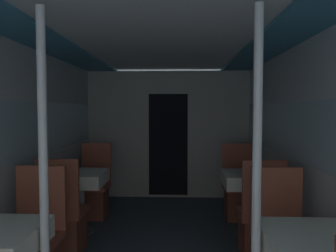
{
  "coord_description": "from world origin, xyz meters",
  "views": [
    {
      "loc": [
        0.18,
        -1.05,
        1.47
      ],
      "look_at": [
        0.04,
        3.19,
        1.25
      ],
      "focal_mm": 35.0,
      "sensor_mm": 36.0,
      "label": 1
    }
  ],
  "objects_px": {
    "chair_left_far_1": "(94,195)",
    "chair_right_near_1": "(260,227)",
    "support_pole_left_0": "(44,178)",
    "dining_table_right_0": "(312,250)",
    "support_pole_right_0": "(257,180)",
    "chair_right_far_1": "(239,196)",
    "dining_table_right_1": "(248,182)",
    "chair_left_near_1": "(64,225)",
    "dining_table_left_1": "(81,181)"
  },
  "relations": [
    {
      "from": "support_pole_right_0",
      "to": "chair_right_near_1",
      "type": "bearing_deg",
      "value": 75.08
    },
    {
      "from": "dining_table_right_0",
      "to": "support_pole_left_0",
      "type": "bearing_deg",
      "value": -180.0
    },
    {
      "from": "dining_table_right_0",
      "to": "chair_right_far_1",
      "type": "relative_size",
      "value": 0.73
    },
    {
      "from": "dining_table_right_1",
      "to": "chair_right_near_1",
      "type": "xyz_separation_m",
      "value": [
        0.0,
        -0.57,
        -0.32
      ]
    },
    {
      "from": "dining_table_right_0",
      "to": "chair_right_near_1",
      "type": "height_order",
      "value": "chair_right_near_1"
    },
    {
      "from": "chair_left_near_1",
      "to": "dining_table_right_0",
      "type": "bearing_deg",
      "value": -32.59
    },
    {
      "from": "chair_left_far_1",
      "to": "dining_table_right_0",
      "type": "distance_m",
      "value": 3.13
    },
    {
      "from": "dining_table_left_1",
      "to": "chair_right_near_1",
      "type": "relative_size",
      "value": 0.73
    },
    {
      "from": "support_pole_left_0",
      "to": "chair_right_far_1",
      "type": "xyz_separation_m",
      "value": [
        1.63,
        2.41,
        -0.75
      ]
    },
    {
      "from": "chair_left_near_1",
      "to": "dining_table_right_1",
      "type": "distance_m",
      "value": 2.08
    },
    {
      "from": "chair_left_far_1",
      "to": "support_pole_right_0",
      "type": "relative_size",
      "value": 0.47
    },
    {
      "from": "chair_left_near_1",
      "to": "chair_left_far_1",
      "type": "bearing_deg",
      "value": 90.0
    },
    {
      "from": "chair_right_far_1",
      "to": "support_pole_right_0",
      "type": "bearing_deg",
      "value": 82.07
    },
    {
      "from": "chair_left_near_1",
      "to": "chair_right_far_1",
      "type": "distance_m",
      "value": 2.28
    },
    {
      "from": "dining_table_left_1",
      "to": "support_pole_right_0",
      "type": "bearing_deg",
      "value": -48.29
    },
    {
      "from": "chair_left_near_1",
      "to": "chair_left_far_1",
      "type": "relative_size",
      "value": 1.0
    },
    {
      "from": "chair_left_far_1",
      "to": "chair_right_near_1",
      "type": "relative_size",
      "value": 1.0
    },
    {
      "from": "dining_table_right_1",
      "to": "chair_right_far_1",
      "type": "xyz_separation_m",
      "value": [
        0.0,
        0.57,
        -0.32
      ]
    },
    {
      "from": "support_pole_right_0",
      "to": "chair_right_near_1",
      "type": "relative_size",
      "value": 2.11
    },
    {
      "from": "support_pole_left_0",
      "to": "dining_table_left_1",
      "type": "xyz_separation_m",
      "value": [
        -0.34,
        1.83,
        -0.43
      ]
    },
    {
      "from": "support_pole_left_0",
      "to": "dining_table_left_1",
      "type": "relative_size",
      "value": 2.88
    },
    {
      "from": "support_pole_left_0",
      "to": "chair_left_far_1",
      "type": "relative_size",
      "value": 2.11
    },
    {
      "from": "dining_table_left_1",
      "to": "chair_left_near_1",
      "type": "height_order",
      "value": "chair_left_near_1"
    },
    {
      "from": "dining_table_right_1",
      "to": "dining_table_right_0",
      "type": "bearing_deg",
      "value": -90.0
    },
    {
      "from": "dining_table_right_0",
      "to": "support_pole_right_0",
      "type": "relative_size",
      "value": 0.35
    },
    {
      "from": "support_pole_left_0",
      "to": "chair_left_near_1",
      "type": "relative_size",
      "value": 2.11
    },
    {
      "from": "dining_table_right_0",
      "to": "support_pole_right_0",
      "type": "bearing_deg",
      "value": -180.0
    },
    {
      "from": "chair_left_near_1",
      "to": "support_pole_right_0",
      "type": "distance_m",
      "value": 2.19
    },
    {
      "from": "dining_table_left_1",
      "to": "chair_right_near_1",
      "type": "bearing_deg",
      "value": -16.25
    },
    {
      "from": "support_pole_left_0",
      "to": "support_pole_right_0",
      "type": "height_order",
      "value": "same"
    },
    {
      "from": "support_pole_right_0",
      "to": "dining_table_right_1",
      "type": "bearing_deg",
      "value": 79.63
    },
    {
      "from": "support_pole_left_0",
      "to": "dining_table_right_0",
      "type": "relative_size",
      "value": 2.88
    },
    {
      "from": "support_pole_left_0",
      "to": "support_pole_right_0",
      "type": "bearing_deg",
      "value": 0.0
    },
    {
      "from": "dining_table_left_1",
      "to": "support_pole_right_0",
      "type": "relative_size",
      "value": 0.35
    },
    {
      "from": "support_pole_right_0",
      "to": "dining_table_right_1",
      "type": "distance_m",
      "value": 1.91
    },
    {
      "from": "dining_table_left_1",
      "to": "chair_left_far_1",
      "type": "bearing_deg",
      "value": 90.0
    },
    {
      "from": "support_pole_left_0",
      "to": "chair_left_far_1",
      "type": "distance_m",
      "value": 2.54
    },
    {
      "from": "support_pole_left_0",
      "to": "dining_table_right_0",
      "type": "height_order",
      "value": "support_pole_left_0"
    },
    {
      "from": "dining_table_right_0",
      "to": "dining_table_right_1",
      "type": "xyz_separation_m",
      "value": [
        0.0,
        1.83,
        0.0
      ]
    },
    {
      "from": "dining_table_left_1",
      "to": "dining_table_right_1",
      "type": "xyz_separation_m",
      "value": [
        1.97,
        0.0,
        0.0
      ]
    },
    {
      "from": "support_pole_left_0",
      "to": "dining_table_right_0",
      "type": "xyz_separation_m",
      "value": [
        1.63,
        0.0,
        -0.43
      ]
    },
    {
      "from": "chair_left_far_1",
      "to": "chair_right_near_1",
      "type": "xyz_separation_m",
      "value": [
        1.97,
        -1.15,
        0.0
      ]
    },
    {
      "from": "chair_right_near_1",
      "to": "chair_right_far_1",
      "type": "height_order",
      "value": "same"
    },
    {
      "from": "chair_left_far_1",
      "to": "support_pole_right_0",
      "type": "bearing_deg",
      "value": 124.17
    },
    {
      "from": "support_pole_left_0",
      "to": "chair_left_near_1",
      "type": "distance_m",
      "value": 1.5
    },
    {
      "from": "support_pole_left_0",
      "to": "chair_left_near_1",
      "type": "bearing_deg",
      "value": 104.92
    },
    {
      "from": "chair_left_far_1",
      "to": "dining_table_right_1",
      "type": "bearing_deg",
      "value": 163.75
    },
    {
      "from": "support_pole_left_0",
      "to": "chair_left_near_1",
      "type": "xyz_separation_m",
      "value": [
        -0.34,
        1.26,
        -0.75
      ]
    },
    {
      "from": "dining_table_right_0",
      "to": "dining_table_right_1",
      "type": "bearing_deg",
      "value": 90.0
    },
    {
      "from": "dining_table_right_0",
      "to": "chair_right_far_1",
      "type": "bearing_deg",
      "value": 90.0
    }
  ]
}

